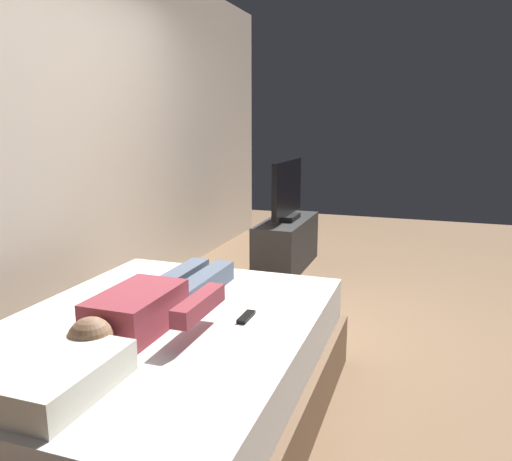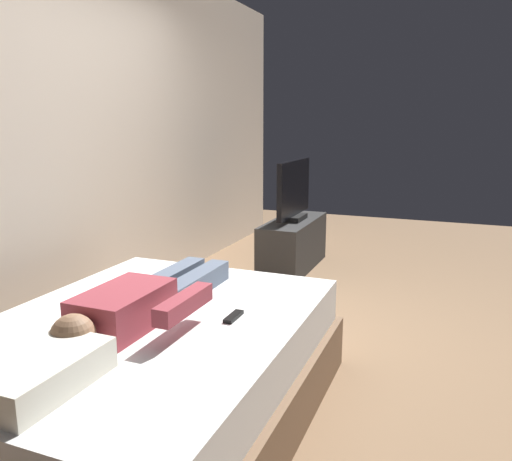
{
  "view_description": "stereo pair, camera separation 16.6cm",
  "coord_description": "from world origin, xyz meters",
  "px_view_note": "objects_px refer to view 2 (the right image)",
  "views": [
    {
      "loc": [
        -2.96,
        -0.82,
        1.46
      ],
      "look_at": [
        0.42,
        0.36,
        0.69
      ],
      "focal_mm": 35.63,
      "sensor_mm": 36.0,
      "label": 1
    },
    {
      "loc": [
        -2.9,
        -0.97,
        1.46
      ],
      "look_at": [
        0.42,
        0.36,
        0.69
      ],
      "focal_mm": 35.63,
      "sensor_mm": 36.0,
      "label": 2
    }
  ],
  "objects_px": {
    "remote": "(234,317)",
    "tv": "(294,192)",
    "bed": "(147,374)",
    "tv_stand": "(293,244)",
    "person": "(143,301)",
    "pillow": "(35,371)"
  },
  "relations": [
    {
      "from": "bed",
      "to": "tv",
      "type": "xyz_separation_m",
      "value": [
        2.85,
        0.17,
        0.52
      ]
    },
    {
      "from": "bed",
      "to": "person",
      "type": "distance_m",
      "value": 0.36
    },
    {
      "from": "pillow",
      "to": "tv_stand",
      "type": "xyz_separation_m",
      "value": [
        3.52,
        0.17,
        -0.35
      ]
    },
    {
      "from": "person",
      "to": "tv",
      "type": "height_order",
      "value": "tv"
    },
    {
      "from": "bed",
      "to": "pillow",
      "type": "height_order",
      "value": "pillow"
    },
    {
      "from": "pillow",
      "to": "remote",
      "type": "distance_m",
      "value": 0.93
    },
    {
      "from": "remote",
      "to": "tv_stand",
      "type": "xyz_separation_m",
      "value": [
        2.67,
        0.55,
        -0.3
      ]
    },
    {
      "from": "person",
      "to": "remote",
      "type": "bearing_deg",
      "value": -69.53
    },
    {
      "from": "bed",
      "to": "pillow",
      "type": "distance_m",
      "value": 0.75
    },
    {
      "from": "remote",
      "to": "bed",
      "type": "bearing_deg",
      "value": 115.07
    },
    {
      "from": "pillow",
      "to": "remote",
      "type": "relative_size",
      "value": 3.2
    },
    {
      "from": "bed",
      "to": "tv",
      "type": "height_order",
      "value": "tv"
    },
    {
      "from": "tv_stand",
      "to": "bed",
      "type": "bearing_deg",
      "value": -176.59
    },
    {
      "from": "remote",
      "to": "tv",
      "type": "xyz_separation_m",
      "value": [
        2.67,
        0.55,
        0.24
      ]
    },
    {
      "from": "bed",
      "to": "person",
      "type": "relative_size",
      "value": 1.57
    },
    {
      "from": "tv_stand",
      "to": "remote",
      "type": "bearing_deg",
      "value": -168.28
    },
    {
      "from": "person",
      "to": "remote",
      "type": "height_order",
      "value": "person"
    },
    {
      "from": "remote",
      "to": "tv_stand",
      "type": "relative_size",
      "value": 0.14
    },
    {
      "from": "pillow",
      "to": "person",
      "type": "distance_m",
      "value": 0.7
    },
    {
      "from": "bed",
      "to": "tv_stand",
      "type": "xyz_separation_m",
      "value": [
        2.85,
        0.17,
        -0.01
      ]
    },
    {
      "from": "bed",
      "to": "tv",
      "type": "distance_m",
      "value": 2.91
    },
    {
      "from": "remote",
      "to": "tv_stand",
      "type": "distance_m",
      "value": 2.75
    }
  ]
}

